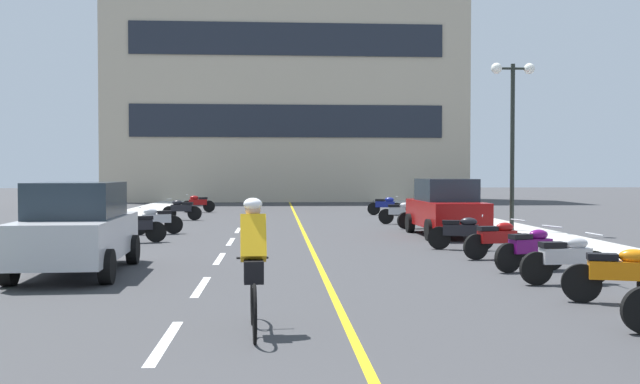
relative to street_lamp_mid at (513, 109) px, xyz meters
The scene contains 32 objects.
ground_plane 8.24m from the street_lamp_mid, behind, with size 140.00×140.00×0.00m, color #38383A.
curb_left 15.36m from the street_lamp_mid, 164.66° to the left, with size 2.40×72.00×0.12m, color #A8A8A3.
curb_right 5.63m from the street_lamp_mid, 88.36° to the left, with size 2.40×72.00×0.12m, color #A8A8A3.
lane_dash_1 17.25m from the street_lamp_mid, 122.84° to the right, with size 0.14×2.20×0.01m, color silver.
lane_dash_2 14.18m from the street_lamp_mid, 132.03° to the right, with size 0.14×2.20×0.01m, color silver.
lane_dash_3 11.68m from the street_lamp_mid, 146.21° to the right, with size 0.14×2.20×0.01m, color silver.
lane_dash_4 10.18m from the street_lamp_mid, 167.10° to the right, with size 0.14×2.20×0.01m, color silver.
lane_dash_5 10.15m from the street_lamp_mid, 168.08° to the left, with size 0.14×2.20×0.01m, color silver.
lane_dash_6 11.59m from the street_lamp_mid, 146.92° to the left, with size 0.14×2.20×0.01m, color silver.
lane_dash_7 14.06m from the street_lamp_mid, 132.49° to the left, with size 0.14×2.20×0.01m, color silver.
lane_dash_8 17.12m from the street_lamp_mid, 123.14° to the left, with size 0.14×2.20×0.01m, color silver.
lane_dash_9 20.50m from the street_lamp_mid, 116.89° to the left, with size 0.14×2.20×0.01m, color silver.
lane_dash_10 24.08m from the street_lamp_mid, 112.52° to the left, with size 0.14×2.20×0.01m, color silver.
lane_dash_11 27.77m from the street_lamp_mid, 109.32° to the left, with size 0.14×2.20×0.01m, color silver.
centre_line_yellow 8.88m from the street_lamp_mid, 150.18° to the left, with size 0.12×66.00×0.01m, color gold.
office_building 29.74m from the street_lamp_mid, 103.74° to the left, with size 25.31×7.20×18.46m.
street_lamp_mid is the anchor object (origin of this frame).
parked_car_near 14.72m from the street_lamp_mid, 144.59° to the right, with size 2.05×4.26×1.82m.
parked_car_mid 4.03m from the street_lamp_mid, 164.03° to the right, with size 1.98×4.23×1.82m.
motorcycle_2 12.90m from the street_lamp_mid, 101.72° to the right, with size 1.65×0.76×0.92m.
motorcycle_3 11.17m from the street_lamp_mid, 104.05° to the right, with size 1.70×0.60×0.92m.
motorcycle_4 9.67m from the street_lamp_mid, 106.74° to the right, with size 1.64×0.78×0.92m.
motorcycle_5 7.94m from the street_lamp_mid, 111.74° to the right, with size 1.68×0.65×0.92m.
motorcycle_6 6.59m from the street_lamp_mid, 122.47° to the right, with size 1.65×0.76×0.92m.
motorcycle_7 12.53m from the street_lamp_mid, 169.10° to the right, with size 1.66×0.72×0.92m.
motorcycle_8 12.22m from the street_lamp_mid, behind, with size 1.65×0.76×0.92m.
motorcycle_9 5.05m from the street_lamp_mid, 137.93° to the left, with size 1.65×0.77×0.92m.
motorcycle_10 6.40m from the street_lamp_mid, 123.42° to the left, with size 1.68×0.67×0.92m.
motorcycle_11 14.29m from the street_lamp_mid, 148.30° to the left, with size 1.69×0.60×0.92m.
motorcycle_12 11.04m from the street_lamp_mid, 104.38° to the left, with size 1.64×0.80×0.92m.
motorcycle_13 17.97m from the street_lamp_mid, 131.79° to the left, with size 1.70×0.60×0.92m.
cyclist_rider 16.17m from the street_lamp_mid, 120.55° to the right, with size 0.42×1.77×1.71m.
Camera 1 is at (-0.68, -2.26, 2.01)m, focal length 38.91 mm.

